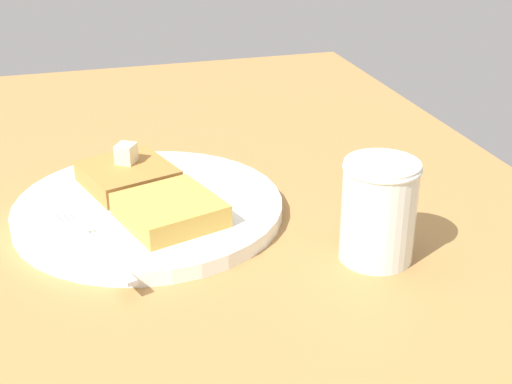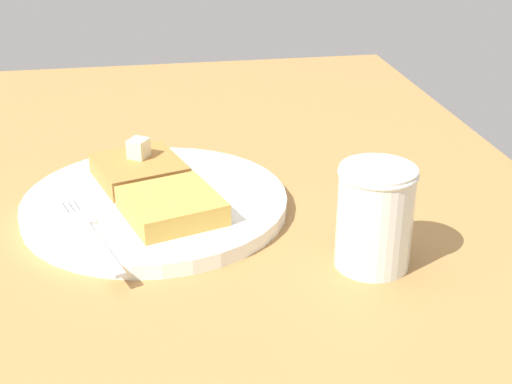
# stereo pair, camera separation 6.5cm
# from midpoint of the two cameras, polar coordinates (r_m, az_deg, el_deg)

# --- Properties ---
(table_surface) EXTENTS (1.07, 1.07, 0.02)m
(table_surface) POSITION_cam_midpoint_polar(r_m,az_deg,el_deg) (0.75, -20.11, -3.02)
(table_surface) COLOR #9F723E
(table_surface) RESTS_ON ground
(plate) EXTENTS (0.27, 0.27, 0.01)m
(plate) POSITION_cam_midpoint_polar(r_m,az_deg,el_deg) (0.72, -11.16, -1.29)
(plate) COLOR white
(plate) RESTS_ON table_surface
(toast_slice_left) EXTENTS (0.11, 0.11, 0.02)m
(toast_slice_left) POSITION_cam_midpoint_polar(r_m,az_deg,el_deg) (0.75, -12.69, 1.23)
(toast_slice_left) COLOR #A87134
(toast_slice_left) RESTS_ON plate
(toast_slice_middle) EXTENTS (0.11, 0.11, 0.02)m
(toast_slice_middle) POSITION_cam_midpoint_polar(r_m,az_deg,el_deg) (0.67, -9.69, -1.51)
(toast_slice_middle) COLOR gold
(toast_slice_middle) RESTS_ON plate
(butter_pat_primary) EXTENTS (0.03, 0.03, 0.02)m
(butter_pat_primary) POSITION_cam_midpoint_polar(r_m,az_deg,el_deg) (0.75, -12.82, 2.98)
(butter_pat_primary) COLOR beige
(butter_pat_primary) RESTS_ON toast_slice_left
(fork) EXTENTS (0.16, 0.07, 0.00)m
(fork) POSITION_cam_midpoint_polar(r_m,az_deg,el_deg) (0.66, -16.18, -3.67)
(fork) COLOR silver
(fork) RESTS_ON plate
(syrup_jar) EXTENTS (0.07, 0.07, 0.09)m
(syrup_jar) POSITION_cam_midpoint_polar(r_m,az_deg,el_deg) (0.62, 6.83, -1.79)
(syrup_jar) COLOR #351305
(syrup_jar) RESTS_ON table_surface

